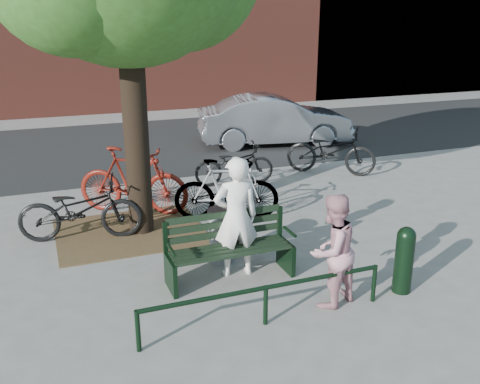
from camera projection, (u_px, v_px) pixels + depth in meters
name	position (u px, v px, depth m)	size (l,w,h in m)	color
ground	(231.00, 279.00, 7.40)	(90.00, 90.00, 0.00)	gray
dirt_pit	(130.00, 232.00, 9.01)	(2.40, 2.00, 0.02)	brown
road	(126.00, 146.00, 14.93)	(40.00, 7.00, 0.01)	black
park_bench	(228.00, 246.00, 7.32)	(1.74, 0.54, 0.97)	black
guard_railing	(266.00, 294.00, 6.21)	(3.06, 0.06, 0.51)	black
person_left	(236.00, 217.00, 7.31)	(0.62, 0.41, 1.71)	white
person_right	(332.00, 251.00, 6.56)	(0.71, 0.55, 1.46)	#BC818B
bollard	(404.00, 257.00, 6.94)	(0.24, 0.24, 0.91)	black
litter_bin	(221.00, 235.00, 7.83)	(0.40, 0.40, 0.82)	gray
bicycle_a	(80.00, 210.00, 8.59)	(0.68, 1.95, 1.02)	black
bicycle_b	(133.00, 181.00, 9.71)	(0.59, 2.07, 1.25)	#5F140D
bicycle_c	(234.00, 164.00, 11.42)	(0.60, 1.72, 0.90)	black
bicycle_d	(227.00, 190.00, 9.42)	(0.52, 1.86, 1.12)	gray
bicycle_e	(331.00, 151.00, 12.21)	(0.71, 2.03, 1.07)	black
parked_car	(274.00, 120.00, 14.93)	(1.47, 4.22, 1.39)	gray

